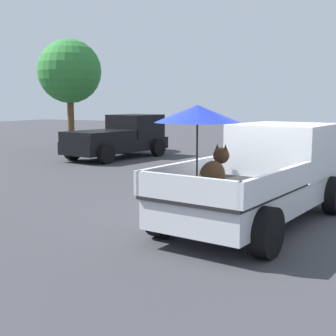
% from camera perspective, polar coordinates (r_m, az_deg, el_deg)
% --- Properties ---
extents(ground_plane, '(80.00, 80.00, 0.00)m').
position_cam_1_polar(ground_plane, '(9.43, 10.54, -6.68)').
color(ground_plane, '#38383D').
extents(pickup_truck_main, '(5.28, 2.88, 2.32)m').
position_cam_1_polar(pickup_truck_main, '(9.57, 11.56, -0.46)').
color(pickup_truck_main, black).
rests_on(pickup_truck_main, ground).
extents(pickup_truck_red, '(5.05, 2.86, 1.80)m').
position_cam_1_polar(pickup_truck_red, '(20.03, -5.82, 3.74)').
color(pickup_truck_red, black).
rests_on(pickup_truck_red, ground).
extents(tree_by_lot, '(3.08, 3.08, 5.36)m').
position_cam_1_polar(tree_by_lot, '(23.78, -11.82, 11.34)').
color(tree_by_lot, brown).
rests_on(tree_by_lot, ground).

